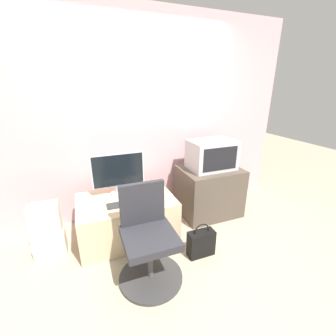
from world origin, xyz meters
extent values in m
plane|color=tan|center=(0.00, 0.00, 0.00)|extent=(12.00, 12.00, 0.00)
cube|color=#CC9EA3|center=(0.00, 1.32, 1.30)|extent=(4.40, 0.05, 2.60)
cube|color=#CCB289|center=(-0.28, 0.76, 0.25)|extent=(1.08, 0.71, 0.49)
cube|color=#4C4238|center=(0.90, 0.88, 0.33)|extent=(0.79, 0.63, 0.66)
cylinder|color=silver|center=(-0.31, 0.92, 0.50)|extent=(0.21, 0.21, 0.02)
cylinder|color=silver|center=(-0.31, 0.92, 0.56)|extent=(0.10, 0.10, 0.09)
cube|color=silver|center=(-0.31, 0.93, 0.79)|extent=(0.60, 0.01, 0.40)
cube|color=black|center=(-0.31, 0.92, 0.79)|extent=(0.58, 0.02, 0.37)
cube|color=#2D2D2D|center=(-0.34, 0.64, 0.50)|extent=(0.32, 0.13, 0.01)
ellipsoid|color=silver|center=(-0.11, 0.62, 0.51)|extent=(0.06, 0.04, 0.03)
cube|color=#B7B7BC|center=(0.91, 0.88, 0.86)|extent=(0.59, 0.41, 0.38)
cube|color=black|center=(0.91, 0.68, 0.86)|extent=(0.48, 0.01, 0.30)
cylinder|color=#333333|center=(-0.22, 0.03, 0.01)|extent=(0.59, 0.59, 0.03)
cylinder|color=#4C4C51|center=(-0.22, 0.03, 0.23)|extent=(0.05, 0.05, 0.39)
cube|color=#28282D|center=(-0.22, 0.03, 0.46)|extent=(0.46, 0.46, 0.07)
cube|color=#28282D|center=(-0.22, 0.24, 0.69)|extent=(0.42, 0.05, 0.41)
cube|color=beige|center=(-1.11, 0.73, 0.13)|extent=(0.31, 0.19, 0.27)
cube|color=beige|center=(-1.11, 0.73, 0.44)|extent=(0.28, 0.15, 0.34)
cube|color=black|center=(0.38, 0.14, 0.14)|extent=(0.28, 0.13, 0.28)
torus|color=black|center=(0.38, 0.14, 0.30)|extent=(0.17, 0.01, 0.17)
camera|label=1|loc=(-0.66, -1.55, 1.71)|focal=24.00mm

